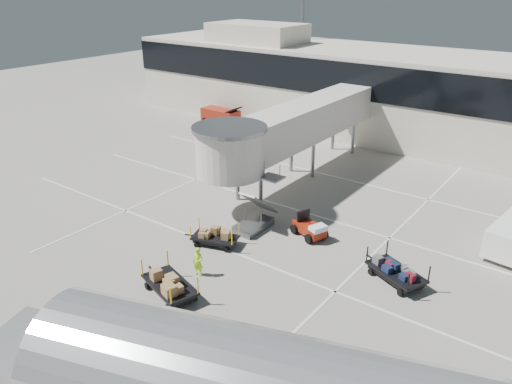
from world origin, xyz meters
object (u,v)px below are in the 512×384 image
Objects in this scene: baggage_tug at (310,228)px; belt_loader at (221,117)px; box_cart_near at (169,285)px; box_cart_far at (213,237)px; ground_worker at (198,262)px; suitcase_cart at (394,271)px.

belt_loader reaches higher than baggage_tug.
belt_loader is (-18.00, 25.39, 0.24)m from box_cart_near.
baggage_tug is 5.91m from box_cart_far.
box_cart_near is at bearing -99.74° from ground_worker.
belt_loader reaches higher than box_cart_far.
box_cart_near is 2.19m from ground_worker.
suitcase_cart is 31.79m from belt_loader.
box_cart_near is at bearing -91.28° from box_cart_far.
baggage_tug is 0.73× the size of box_cart_far.
suitcase_cart is 1.14× the size of box_cart_far.
baggage_tug is 7.70m from ground_worker.
box_cart_far is 2.07× the size of ground_worker.
box_cart_near is 0.89× the size of belt_loader.
baggage_tug is at bearing -170.07° from suitcase_cart.
suitcase_cart reaches higher than baggage_tug.
box_cart_near reaches higher than baggage_tug.
box_cart_near is at bearing -52.82° from belt_loader.
ground_worker reaches higher than box_cart_far.
box_cart_far is at bearing -49.05° from belt_loader.
ground_worker is (-0.02, 2.18, 0.23)m from box_cart_near.
box_cart_near is at bearing -112.74° from suitcase_cart.
suitcase_cart is 10.43m from box_cart_far.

